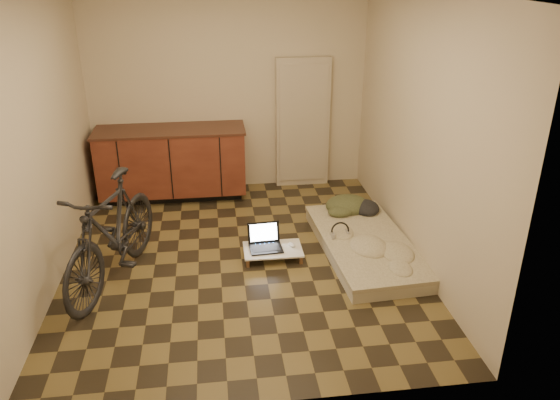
{
  "coord_description": "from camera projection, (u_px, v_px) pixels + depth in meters",
  "views": [
    {
      "loc": [
        -0.23,
        -4.88,
        2.85
      ],
      "look_at": [
        0.43,
        0.21,
        0.55
      ],
      "focal_mm": 35.0,
      "sensor_mm": 36.0,
      "label": 1
    }
  ],
  "objects": [
    {
      "name": "futon",
      "position": [
        365.0,
        245.0,
        5.72
      ],
      "size": [
        0.98,
        1.86,
        0.16
      ],
      "rotation": [
        0.0,
        0.0,
        0.06
      ],
      "color": "#BDB397",
      "rests_on": "ground"
    },
    {
      "name": "mouse",
      "position": [
        292.0,
        245.0,
        5.64
      ],
      "size": [
        0.09,
        0.11,
        0.04
      ],
      "primitive_type": "ellipsoid",
      "rotation": [
        0.0,
        0.0,
        0.35
      ],
      "color": "white",
      "rests_on": "lap_desk"
    },
    {
      "name": "headphones",
      "position": [
        340.0,
        230.0,
        5.7
      ],
      "size": [
        0.23,
        0.21,
        0.14
      ],
      "primitive_type": null,
      "rotation": [
        0.0,
        0.0,
        0.07
      ],
      "color": "black",
      "rests_on": "futon"
    },
    {
      "name": "clothing_pile",
      "position": [
        353.0,
        201.0,
        6.3
      ],
      "size": [
        0.57,
        0.48,
        0.22
      ],
      "primitive_type": null,
      "rotation": [
        0.0,
        0.0,
        0.06
      ],
      "color": "#3C4126",
      "rests_on": "futon"
    },
    {
      "name": "cabinets",
      "position": [
        172.0,
        163.0,
        6.87
      ],
      "size": [
        1.84,
        0.62,
        0.91
      ],
      "color": "black",
      "rests_on": "ground"
    },
    {
      "name": "bicycle",
      "position": [
        111.0,
        228.0,
        5.0
      ],
      "size": [
        1.06,
        1.84,
        1.14
      ],
      "primitive_type": "imported",
      "rotation": [
        0.0,
        0.0,
        -0.33
      ],
      "color": "black",
      "rests_on": "ground"
    },
    {
      "name": "room_shell",
      "position": [
        237.0,
        138.0,
        5.08
      ],
      "size": [
        3.5,
        4.0,
        2.6
      ],
      "color": "brown",
      "rests_on": "ground"
    },
    {
      "name": "laptop",
      "position": [
        265.0,
        243.0,
        5.62
      ],
      "size": [
        0.35,
        0.32,
        0.23
      ],
      "rotation": [
        0.0,
        0.0,
        0.06
      ],
      "color": "black",
      "rests_on": "lap_desk"
    },
    {
      "name": "appliance_panel",
      "position": [
        303.0,
        123.0,
        7.13
      ],
      "size": [
        0.7,
        0.1,
        1.7
      ],
      "primitive_type": "cube",
      "color": "#C2B299",
      "rests_on": "ground"
    },
    {
      "name": "lap_desk",
      "position": [
        273.0,
        250.0,
        5.61
      ],
      "size": [
        0.6,
        0.39,
        0.1
      ],
      "rotation": [
        0.0,
        0.0,
        -0.01
      ],
      "color": "brown",
      "rests_on": "ground"
    }
  ]
}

